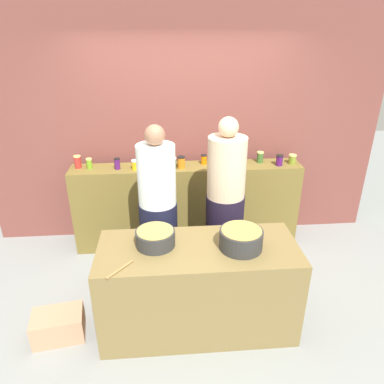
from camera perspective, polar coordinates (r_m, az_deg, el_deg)
The scene contains 25 objects.
ground at distance 3.81m, azimuth 0.45°, elevation -16.76°, with size 12.00×12.00×0.00m, color gray.
storefront_wall at distance 4.42m, azimuth -1.20°, elevation 11.37°, with size 4.80×0.12×3.00m, color brown.
display_shelf at distance 4.43m, azimuth -0.80°, elevation -2.16°, with size 2.70×0.36×1.04m, color brown.
prep_table at distance 3.31m, azimuth 0.96°, elevation -14.78°, with size 1.70×0.70×0.84m, color brown.
preserve_jar_0 at distance 4.34m, azimuth -17.60°, elevation 4.57°, with size 0.08×0.08×0.15m.
preserve_jar_1 at distance 4.29m, azimuth -15.93°, elevation 4.36°, with size 0.07×0.07×0.12m.
preserve_jar_2 at distance 4.20m, azimuth -11.73°, elevation 4.42°, with size 0.07×0.07×0.13m.
preserve_jar_3 at distance 4.15m, azimuth -8.97°, elevation 4.27°, with size 0.08×0.08×0.11m.
preserve_jar_4 at distance 4.25m, azimuth -7.36°, elevation 5.09°, with size 0.08×0.08×0.14m.
preserve_jar_5 at distance 4.24m, azimuth -5.52°, elevation 4.97°, with size 0.09×0.09×0.12m.
preserve_jar_6 at distance 4.13m, azimuth -3.10°, elevation 4.56°, with size 0.09×0.09×0.13m.
preserve_jar_7 at distance 4.14m, azimuth -1.72°, elevation 4.71°, with size 0.09×0.09×0.14m.
preserve_jar_8 at distance 4.27m, azimuth 1.89°, elevation 5.16°, with size 0.07×0.07×0.11m.
preserve_jar_9 at distance 4.29m, azimuth 4.18°, elevation 5.23°, with size 0.09×0.09×0.12m.
preserve_jar_10 at distance 4.32m, azimuth 6.82°, elevation 5.35°, with size 0.09×0.09×0.13m.
preserve_jar_11 at distance 4.35m, azimuth 8.21°, elevation 5.31°, with size 0.07×0.07×0.11m.
preserve_jar_12 at distance 4.39m, azimuth 10.71°, elevation 5.44°, with size 0.08×0.08×0.13m.
preserve_jar_13 at distance 4.34m, azimuth 13.64°, elevation 4.90°, with size 0.08×0.08×0.13m.
preserve_jar_14 at distance 4.44m, azimuth 15.56°, elevation 5.02°, with size 0.09×0.09×0.11m.
cooking_pot_left at distance 3.07m, azimuth -5.81°, elevation -7.22°, with size 0.33×0.33×0.14m.
cooking_pot_center at distance 3.04m, azimuth 7.75°, elevation -7.38°, with size 0.36×0.36×0.17m.
wooden_spoon at distance 2.85m, azimuth -11.33°, elevation -11.89°, with size 0.02×0.02×0.27m, color #9E703D.
cook_with_tongs at distance 3.61m, azimuth -5.33°, elevation -4.21°, with size 0.38×0.38×1.73m.
cook_in_cap at distance 3.70m, azimuth 5.20°, elevation -3.09°, with size 0.39×0.39×1.78m.
bread_crate at distance 3.60m, azimuth -20.34°, elevation -19.14°, with size 0.43×0.29×0.25m, color tan.
Camera 1 is at (-0.26, -2.84, 2.54)m, focal length 33.77 mm.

